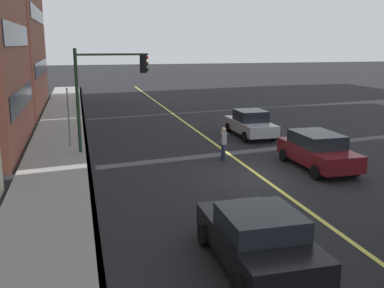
# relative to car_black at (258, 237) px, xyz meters

# --- Properties ---
(ground) EXTENTS (200.00, 200.00, 0.00)m
(ground) POSITION_rel_car_black_xyz_m (7.04, -3.05, -0.75)
(ground) COLOR black
(sidewalk_slab) EXTENTS (80.00, 3.03, 0.15)m
(sidewalk_slab) POSITION_rel_car_black_xyz_m (7.04, 5.19, -0.67)
(sidewalk_slab) COLOR gray
(sidewalk_slab) RESTS_ON ground
(curb_edge) EXTENTS (80.00, 0.16, 0.15)m
(curb_edge) POSITION_rel_car_black_xyz_m (7.04, 3.76, -0.67)
(curb_edge) COLOR slate
(curb_edge) RESTS_ON ground
(lane_stripe_center) EXTENTS (80.00, 0.16, 0.01)m
(lane_stripe_center) POSITION_rel_car_black_xyz_m (7.04, -3.05, -0.74)
(lane_stripe_center) COLOR #D8CC4C
(lane_stripe_center) RESTS_ON ground
(car_black) EXTENTS (4.19, 2.12, 1.46)m
(car_black) POSITION_rel_car_black_xyz_m (0.00, 0.00, 0.00)
(car_black) COLOR black
(car_black) RESTS_ON ground
(car_silver) EXTENTS (4.33, 1.94, 1.55)m
(car_silver) POSITION_rel_car_black_xyz_m (14.57, -5.67, 0.02)
(car_silver) COLOR #A8AAB2
(car_silver) RESTS_ON ground
(car_maroon) EXTENTS (4.39, 2.00, 1.56)m
(car_maroon) POSITION_rel_car_black_xyz_m (7.48, -5.95, 0.06)
(car_maroon) COLOR #591116
(car_maroon) RESTS_ON ground
(pedestrian_with_backpack) EXTENTS (0.39, 0.38, 1.58)m
(pedestrian_with_backpack) POSITION_rel_car_black_xyz_m (9.77, -2.42, 0.17)
(pedestrian_with_backpack) COLOR #262D4C
(pedestrian_with_backpack) RESTS_ON ground
(traffic_light_mast) EXTENTS (0.28, 3.55, 5.14)m
(traffic_light_mast) POSITION_rel_car_black_xyz_m (12.49, 2.69, 2.78)
(traffic_light_mast) COLOR #1E3823
(traffic_light_mast) RESTS_ON ground
(street_sign_post) EXTENTS (0.60, 0.08, 3.17)m
(street_sign_post) POSITION_rel_car_black_xyz_m (13.91, 4.58, 1.11)
(street_sign_post) COLOR slate
(street_sign_post) RESTS_ON ground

